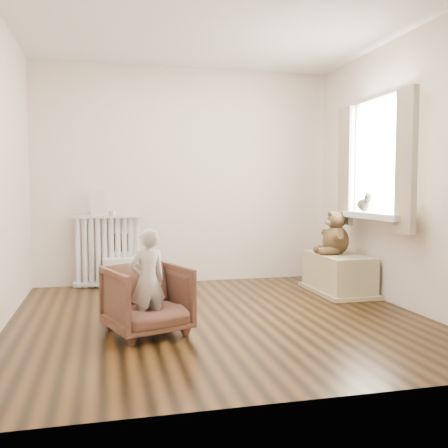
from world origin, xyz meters
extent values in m
cube|color=black|center=(0.00, 0.00, 0.00)|extent=(3.60, 3.60, 0.01)
cube|color=white|center=(0.00, 0.00, 2.60)|extent=(3.60, 3.60, 0.01)
cube|color=white|center=(0.00, 1.80, 1.30)|extent=(3.60, 0.02, 2.60)
cube|color=white|center=(0.00, -1.80, 1.30)|extent=(3.60, 0.02, 2.60)
cube|color=white|center=(1.80, 0.00, 1.30)|extent=(0.02, 3.60, 2.60)
cube|color=white|center=(1.76, 0.30, 1.45)|extent=(0.03, 0.90, 1.10)
cube|color=silver|center=(1.67, 0.30, 0.87)|extent=(0.22, 1.10, 0.06)
cube|color=tan|center=(1.65, -0.27, 1.39)|extent=(0.06, 0.26, 1.30)
cube|color=tan|center=(1.65, 0.87, 1.39)|extent=(0.06, 0.26, 1.30)
cube|color=silver|center=(-0.94, 1.68, 0.39)|extent=(0.79, 0.15, 0.84)
cube|color=beige|center=(-1.05, 1.68, 0.98)|extent=(0.17, 0.02, 0.28)
cylinder|color=#A59E8C|center=(-0.89, 1.68, 0.86)|extent=(0.09, 0.09, 0.05)
cube|color=silver|center=(-0.80, 1.65, 0.28)|extent=(0.40, 0.28, 0.62)
imported|color=brown|center=(-0.66, -0.34, 0.27)|extent=(0.74, 0.75, 0.54)
imported|color=beige|center=(-0.66, -0.39, 0.43)|extent=(0.34, 0.28, 0.81)
cube|color=#C6BE91|center=(1.52, 0.75, 0.20)|extent=(0.48, 0.90, 0.42)
camera|label=1|loc=(-0.98, -4.24, 1.14)|focal=40.00mm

